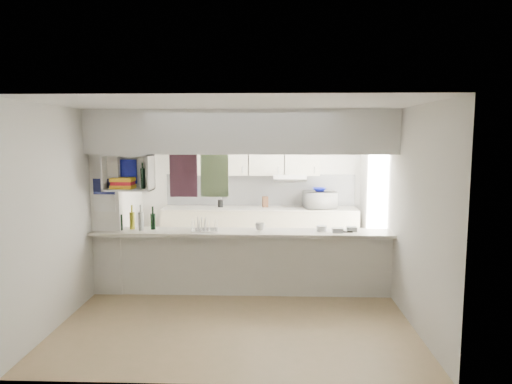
{
  "coord_description": "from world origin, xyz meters",
  "views": [
    {
      "loc": [
        0.43,
        -6.28,
        2.24
      ],
      "look_at": [
        0.19,
        0.5,
        1.41
      ],
      "focal_mm": 32.0,
      "sensor_mm": 36.0,
      "label": 1
    }
  ],
  "objects_px": {
    "dish_rack": "(204,225)",
    "bowl": "(319,190)",
    "microwave": "(320,200)",
    "wine_bottles": "(137,221)"
  },
  "relations": [
    {
      "from": "bowl",
      "to": "wine_bottles",
      "type": "xyz_separation_m",
      "value": [
        -2.8,
        -2.11,
        -0.21
      ]
    },
    {
      "from": "dish_rack",
      "to": "bowl",
      "type": "bearing_deg",
      "value": 42.31
    },
    {
      "from": "bowl",
      "to": "wine_bottles",
      "type": "bearing_deg",
      "value": -143.01
    },
    {
      "from": "microwave",
      "to": "bowl",
      "type": "height_order",
      "value": "bowl"
    },
    {
      "from": "bowl",
      "to": "dish_rack",
      "type": "xyz_separation_m",
      "value": [
        -1.83,
        -2.12,
        -0.26
      ]
    },
    {
      "from": "wine_bottles",
      "to": "microwave",
      "type": "bearing_deg",
      "value": 36.43
    },
    {
      "from": "microwave",
      "to": "bowl",
      "type": "bearing_deg",
      "value": -86.58
    },
    {
      "from": "microwave",
      "to": "wine_bottles",
      "type": "bearing_deg",
      "value": 25.3
    },
    {
      "from": "microwave",
      "to": "wine_bottles",
      "type": "xyz_separation_m",
      "value": [
        -2.8,
        -2.07,
        -0.02
      ]
    },
    {
      "from": "dish_rack",
      "to": "wine_bottles",
      "type": "bearing_deg",
      "value": 172.17
    }
  ]
}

